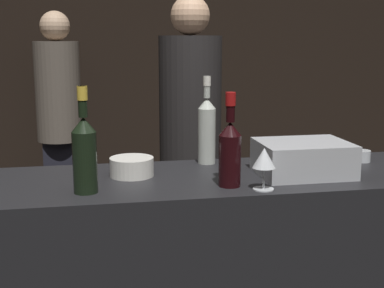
# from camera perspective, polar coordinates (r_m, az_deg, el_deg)

# --- Properties ---
(wall_back_chalkboard) EXTENTS (6.40, 0.06, 2.80)m
(wall_back_chalkboard) POSITION_cam_1_polar(r_m,az_deg,el_deg) (4.45, -6.07, 9.90)
(wall_back_chalkboard) COLOR black
(wall_back_chalkboard) RESTS_ON ground_plane
(ice_bin_with_bottles) EXTENTS (0.35, 0.27, 0.13)m
(ice_bin_with_bottles) POSITION_cam_1_polar(r_m,az_deg,el_deg) (2.07, 11.81, -1.36)
(ice_bin_with_bottles) COLOR #B7BABF
(ice_bin_with_bottles) RESTS_ON bar_counter
(bowl_white) EXTENTS (0.17, 0.17, 0.07)m
(bowl_white) POSITION_cam_1_polar(r_m,az_deg,el_deg) (2.03, -6.45, -2.36)
(bowl_white) COLOR silver
(bowl_white) RESTS_ON bar_counter
(wine_glass) EXTENTS (0.08, 0.08, 0.15)m
(wine_glass) POSITION_cam_1_polar(r_m,az_deg,el_deg) (1.83, 7.70, -1.64)
(wine_glass) COLOR silver
(wine_glass) RESTS_ON bar_counter
(candle_votive) EXTENTS (0.07, 0.07, 0.05)m
(candle_votive) POSITION_cam_1_polar(r_m,az_deg,el_deg) (2.36, 17.64, -1.21)
(candle_votive) COLOR silver
(candle_votive) RESTS_ON bar_counter
(red_wine_bottle_tall) EXTENTS (0.08, 0.08, 0.33)m
(red_wine_bottle_tall) POSITION_cam_1_polar(r_m,az_deg,el_deg) (1.86, 4.06, -0.57)
(red_wine_bottle_tall) COLOR black
(red_wine_bottle_tall) RESTS_ON bar_counter
(white_wine_bottle) EXTENTS (0.07, 0.07, 0.36)m
(white_wine_bottle) POSITION_cam_1_polar(r_m,az_deg,el_deg) (2.20, 1.58, 1.73)
(white_wine_bottle) COLOR #B2B7AD
(white_wine_bottle) RESTS_ON bar_counter
(champagne_bottle) EXTENTS (0.08, 0.08, 0.36)m
(champagne_bottle) POSITION_cam_1_polar(r_m,az_deg,el_deg) (1.81, -11.40, -0.73)
(champagne_bottle) COLOR black
(champagne_bottle) RESTS_ON bar_counter
(person_in_hoodie) EXTENTS (0.34, 0.34, 1.72)m
(person_in_hoodie) POSITION_cam_1_polar(r_m,az_deg,el_deg) (2.96, -0.19, 0.84)
(person_in_hoodie) COLOR black
(person_in_hoodie) RESTS_ON ground_plane
(person_blond_tee) EXTENTS (0.32, 0.32, 1.69)m
(person_blond_tee) POSITION_cam_1_polar(r_m,az_deg,el_deg) (3.98, -13.99, 2.97)
(person_blond_tee) COLOR black
(person_blond_tee) RESTS_ON ground_plane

